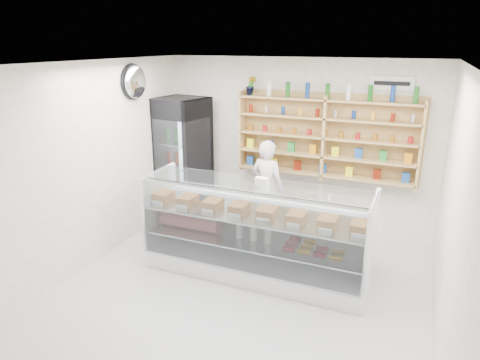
% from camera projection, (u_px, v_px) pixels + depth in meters
% --- Properties ---
extents(room, '(5.00, 5.00, 5.00)m').
position_uv_depth(room, '(236.00, 191.00, 4.89)').
color(room, '#AFAEB3').
rests_on(room, ground).
extents(display_counter, '(3.00, 0.90, 1.31)m').
position_uv_depth(display_counter, '(255.00, 249.00, 5.77)').
color(display_counter, white).
rests_on(display_counter, floor).
extents(shop_worker, '(0.64, 0.48, 1.57)m').
position_uv_depth(shop_worker, '(267.00, 187.00, 6.90)').
color(shop_worker, silver).
rests_on(shop_worker, floor).
extents(drinks_cooler, '(0.88, 0.86, 2.14)m').
position_uv_depth(drinks_cooler, '(183.00, 160.00, 7.38)').
color(drinks_cooler, black).
rests_on(drinks_cooler, floor).
extents(wall_shelving, '(2.84, 0.28, 1.33)m').
position_uv_depth(wall_shelving, '(325.00, 138.00, 6.69)').
color(wall_shelving, tan).
rests_on(wall_shelving, back_wall).
extents(potted_plant, '(0.19, 0.17, 0.31)m').
position_uv_depth(potted_plant, '(251.00, 86.00, 6.92)').
color(potted_plant, '#1E6626').
rests_on(potted_plant, wall_shelving).
extents(security_mirror, '(0.15, 0.50, 0.50)m').
position_uv_depth(security_mirror, '(135.00, 82.00, 6.42)').
color(security_mirror, silver).
rests_on(security_mirror, left_wall).
extents(wall_sign, '(0.62, 0.03, 0.20)m').
position_uv_depth(wall_sign, '(392.00, 83.00, 6.21)').
color(wall_sign, white).
rests_on(wall_sign, back_wall).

